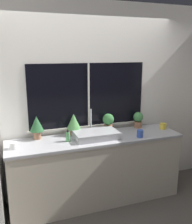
# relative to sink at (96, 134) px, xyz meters

# --- Properties ---
(ground_plane) EXTENTS (14.00, 14.00, 0.00)m
(ground_plane) POSITION_rel_sink_xyz_m (0.01, -0.28, -0.97)
(ground_plane) COLOR #4C4742
(wall_back) EXTENTS (8.00, 0.09, 2.70)m
(wall_back) POSITION_rel_sink_xyz_m (0.01, 0.36, 0.38)
(wall_back) COLOR silver
(wall_back) RESTS_ON ground_plane
(wall_right) EXTENTS (0.06, 7.00, 2.70)m
(wall_right) POSITION_rel_sink_xyz_m (2.14, 1.22, 0.38)
(wall_right) COLOR silver
(wall_right) RESTS_ON ground_plane
(counter) EXTENTS (2.33, 0.59, 0.92)m
(counter) POSITION_rel_sink_xyz_m (0.01, 0.01, -0.51)
(counter) COLOR beige
(counter) RESTS_ON ground_plane
(sink) EXTENTS (0.58, 0.42, 0.35)m
(sink) POSITION_rel_sink_xyz_m (0.00, 0.00, 0.00)
(sink) COLOR #ADADB2
(sink) RESTS_ON counter
(potted_plant_far_left) EXTENTS (0.18, 0.18, 0.31)m
(potted_plant_far_left) POSITION_rel_sink_xyz_m (-0.74, 0.22, 0.14)
(potted_plant_far_left) COLOR #9E6B4C
(potted_plant_far_left) RESTS_ON counter
(potted_plant_center_left) EXTENTS (0.20, 0.20, 0.30)m
(potted_plant_center_left) POSITION_rel_sink_xyz_m (-0.24, 0.22, 0.13)
(potted_plant_center_left) COLOR #9E6B4C
(potted_plant_center_left) RESTS_ON counter
(potted_plant_center_right) EXTENTS (0.16, 0.16, 0.25)m
(potted_plant_center_right) POSITION_rel_sink_xyz_m (0.27, 0.22, 0.09)
(potted_plant_center_right) COLOR #9E6B4C
(potted_plant_center_right) RESTS_ON counter
(potted_plant_far_right) EXTENTS (0.15, 0.15, 0.24)m
(potted_plant_far_right) POSITION_rel_sink_xyz_m (0.75, 0.22, 0.09)
(potted_plant_far_right) COLOR #9E6B4C
(potted_plant_far_right) RESTS_ON counter
(soap_bottle) EXTENTS (0.05, 0.05, 0.15)m
(soap_bottle) POSITION_rel_sink_xyz_m (-0.38, -0.00, 0.02)
(soap_bottle) COLOR #519E5B
(soap_bottle) RESTS_ON counter
(mug_yellow) EXTENTS (0.10, 0.10, 0.09)m
(mug_yellow) POSITION_rel_sink_xyz_m (1.07, 0.03, -0.00)
(mug_yellow) COLOR gold
(mug_yellow) RESTS_ON counter
(mug_blue) EXTENTS (0.08, 0.08, 0.10)m
(mug_blue) POSITION_rel_sink_xyz_m (0.56, -0.18, 0.00)
(mug_blue) COLOR #3351AD
(mug_blue) RESTS_ON counter
(mug_white) EXTENTS (0.09, 0.09, 0.08)m
(mug_white) POSITION_rel_sink_xyz_m (-1.04, -0.04, -0.01)
(mug_white) COLOR white
(mug_white) RESTS_ON counter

